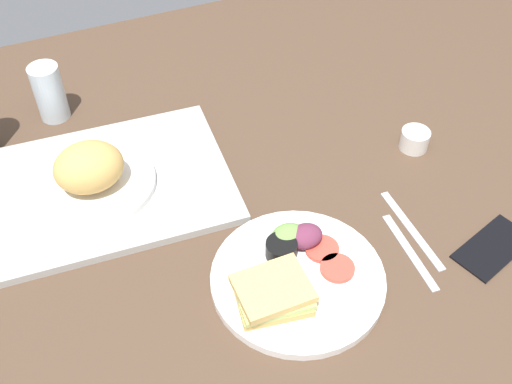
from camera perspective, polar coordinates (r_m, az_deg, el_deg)
name	(u,v)px	position (r cm, az deg, el deg)	size (l,w,h in cm)	color
ground_plane	(252,228)	(108.24, -0.35, -3.37)	(190.00, 150.00, 3.00)	#4C3828
serving_tray	(106,186)	(115.34, -13.86, 0.51)	(45.00, 33.00, 1.60)	#B2B2AD
bread_plate_near	(91,173)	(111.81, -15.17, 1.69)	(21.93, 21.93, 9.79)	white
plate_with_salad	(293,275)	(98.06, 3.50, -7.74)	(28.07, 28.07, 5.40)	white
drinking_glass	(49,92)	(131.66, -18.78, 8.81)	(6.08, 6.08, 12.03)	silver
espresso_cup	(415,140)	(123.65, 14.62, 4.77)	(5.60, 5.60, 4.00)	silver
fork	(410,251)	(105.86, 14.20, -5.39)	(17.00, 1.40, 0.50)	#B7B7BC
knife	(412,229)	(109.14, 14.37, -3.39)	(19.00, 1.40, 0.50)	#B7B7BC
cell_phone	(493,247)	(110.58, 21.33, -4.79)	(14.40, 7.20, 0.80)	black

